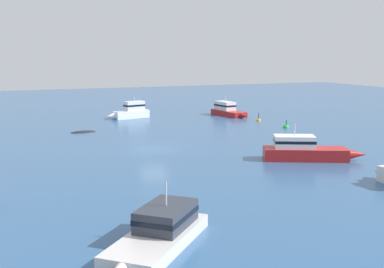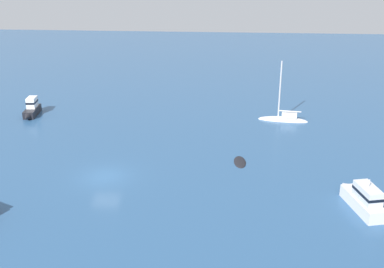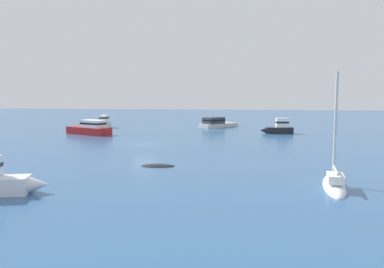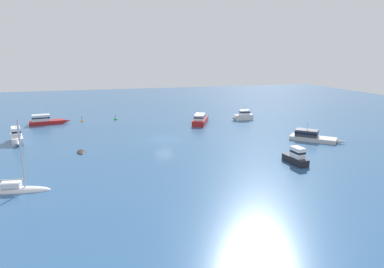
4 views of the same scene
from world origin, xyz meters
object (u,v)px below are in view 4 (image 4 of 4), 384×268
at_px(cabin_cruiser_2, 295,157).
at_px(cabin_cruiser_1, 17,137).
at_px(cabin_cruiser_3, 311,136).
at_px(cabin_cruiser, 45,120).
at_px(channel_buoy, 116,120).
at_px(sloop, 19,190).
at_px(tender, 81,152).
at_px(motor_cruiser, 200,119).
at_px(mooring_buoy, 82,121).
at_px(cabin_cruiser_4, 243,116).

bearing_deg(cabin_cruiser_2, cabin_cruiser_1, 54.80).
relative_size(cabin_cruiser_1, cabin_cruiser_3, 0.86).
xyz_separation_m(cabin_cruiser, channel_buoy, (-13.23, -0.98, -0.77)).
bearing_deg(cabin_cruiser_3, sloop, -123.15).
bearing_deg(tender, cabin_cruiser_1, 46.15).
relative_size(sloop, cabin_cruiser_3, 1.08).
xyz_separation_m(cabin_cruiser_2, sloop, (30.99, 0.30, -0.64)).
xyz_separation_m(motor_cruiser, mooring_buoy, (22.13, -8.53, -0.79)).
distance_m(cabin_cruiser_2, sloop, 31.00).
xyz_separation_m(cabin_cruiser_3, cabin_cruiser_4, (3.46, -18.19, 0.16)).
bearing_deg(tender, cabin_cruiser_2, -118.87).
bearing_deg(cabin_cruiser_1, cabin_cruiser_2, 46.16).
relative_size(cabin_cruiser_1, channel_buoy, 4.70).
relative_size(motor_cruiser, cabin_cruiser_1, 1.33).
relative_size(motor_cruiser, sloop, 1.06).
height_order(cabin_cruiser_1, cabin_cruiser_3, cabin_cruiser_1).
distance_m(cabin_cruiser_4, channel_buoy, 25.94).
bearing_deg(cabin_cruiser_2, tender, 59.40).
xyz_separation_m(cabin_cruiser_1, cabin_cruiser_4, (-40.39, -7.11, -0.08)).
bearing_deg(cabin_cruiser, tender, -79.10).
distance_m(cabin_cruiser_1, cabin_cruiser_4, 41.01).
distance_m(tender, channel_buoy, 23.33).
xyz_separation_m(cabin_cruiser_3, channel_buoy, (28.33, -25.48, -0.66)).
height_order(tender, cabin_cruiser_4, cabin_cruiser_4).
distance_m(cabin_cruiser_2, mooring_buoy, 43.58).
bearing_deg(cabin_cruiser_2, channel_buoy, 24.30).
height_order(cabin_cruiser, cabin_cruiser_4, cabin_cruiser).
relative_size(tender, cabin_cruiser_2, 0.62).
xyz_separation_m(cabin_cruiser_2, channel_buoy, (19.62, -34.71, -0.82)).
bearing_deg(tender, channel_buoy, -18.18).
distance_m(tender, cabin_cruiser_3, 34.40).
relative_size(cabin_cruiser_3, cabin_cruiser_4, 1.52).
relative_size(cabin_cruiser_3, channel_buoy, 5.47).
bearing_deg(cabin_cruiser_1, sloop, -2.46).
relative_size(tender, mooring_buoy, 2.18).
relative_size(cabin_cruiser_3, mooring_buoy, 5.46).
distance_m(motor_cruiser, cabin_cruiser_4, 9.38).
height_order(cabin_cruiser_3, cabin_cruiser_4, cabin_cruiser_3).
bearing_deg(cabin_cruiser_1, motor_cruiser, 87.10).
relative_size(cabin_cruiser, mooring_buoy, 5.79).
bearing_deg(motor_cruiser, cabin_cruiser, 101.38).
relative_size(cabin_cruiser, tender, 2.65).
distance_m(cabin_cruiser_3, channel_buoy, 38.11).
bearing_deg(motor_cruiser, mooring_buoy, 94.77).
height_order(cabin_cruiser_2, cabin_cruiser_3, cabin_cruiser_3).
bearing_deg(motor_cruiser, cabin_cruiser_3, -117.34).
distance_m(cabin_cruiser, cabin_cruiser_4, 38.63).
distance_m(tender, cabin_cruiser_4, 34.40).
height_order(tender, mooring_buoy, mooring_buoy).
bearing_deg(channel_buoy, cabin_cruiser_1, 42.88).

